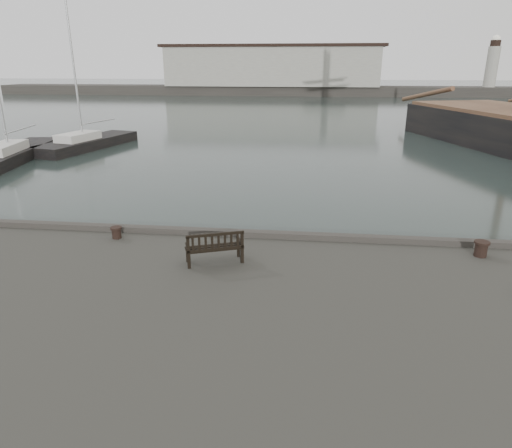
% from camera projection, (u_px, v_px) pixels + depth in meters
% --- Properties ---
extents(ground, '(400.00, 400.00, 0.00)m').
position_uv_depth(ground, '(268.00, 280.00, 14.82)').
color(ground, black).
rests_on(ground, ground).
extents(breakwater, '(140.00, 9.50, 12.20)m').
position_uv_depth(breakwater, '(287.00, 75.00, 100.06)').
color(breakwater, '#383530').
rests_on(breakwater, ground).
extents(bench, '(1.62, 1.05, 0.88)m').
position_uv_depth(bench, '(215.00, 253.00, 12.26)').
color(bench, black).
rests_on(bench, quay).
extents(bollard_left, '(0.45, 0.45, 0.36)m').
position_uv_depth(bollard_left, '(116.00, 233.00, 14.03)').
color(bollard_left, black).
rests_on(bollard_left, quay).
extents(bollard_right, '(0.54, 0.54, 0.44)m').
position_uv_depth(bollard_right, '(481.00, 249.00, 12.69)').
color(bollard_right, black).
rests_on(bollard_right, quay).
extents(yacht_b, '(4.47, 12.07, 15.35)m').
position_uv_depth(yacht_b, '(14.00, 157.00, 33.13)').
color(yacht_b, black).
rests_on(yacht_b, ground).
extents(yacht_d, '(5.03, 10.62, 12.80)m').
position_uv_depth(yacht_d, '(88.00, 145.00, 37.89)').
color(yacht_d, black).
rests_on(yacht_d, ground).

